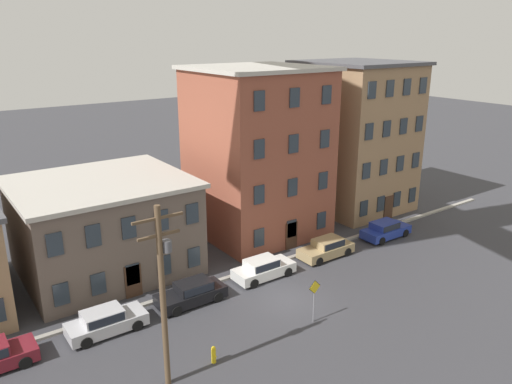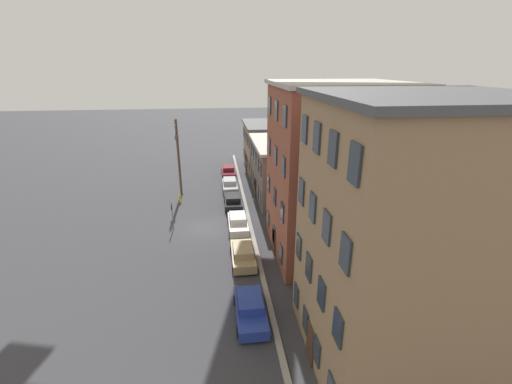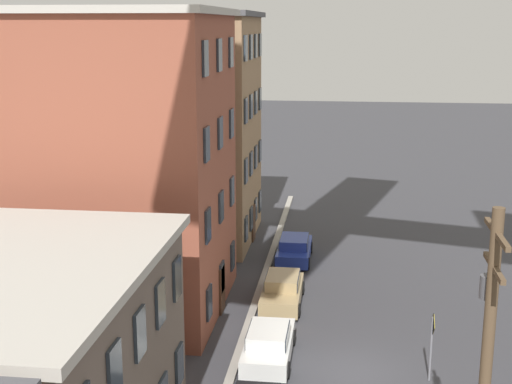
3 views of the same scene
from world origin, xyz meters
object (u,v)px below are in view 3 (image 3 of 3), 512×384
at_px(car_tan, 282,289).
at_px(car_blue, 294,248).
at_px(car_white, 268,343).
at_px(caution_sign, 432,336).
at_px(utility_pole, 485,372).

relative_size(car_tan, car_blue, 1.00).
bearing_deg(car_white, car_blue, -0.52).
bearing_deg(car_tan, caution_sign, -137.74).
relative_size(car_white, caution_sign, 1.62).
distance_m(car_white, caution_sign, 6.37).
distance_m(car_white, car_tan, 5.97).
distance_m(car_tan, utility_pole, 17.89).
bearing_deg(car_tan, utility_pole, -159.02).
height_order(car_white, car_blue, same).
bearing_deg(car_blue, car_white, 179.48).
bearing_deg(utility_pole, caution_sign, -0.03).
bearing_deg(utility_pole, car_white, 31.34).
relative_size(car_tan, utility_pole, 0.48).
height_order(car_tan, caution_sign, caution_sign).
bearing_deg(utility_pole, car_tan, 20.98).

